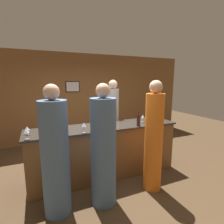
# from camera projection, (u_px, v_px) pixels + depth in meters

# --- Properties ---
(ground_plane) EXTENTS (14.00, 14.00, 0.00)m
(ground_plane) POSITION_uv_depth(u_px,v_px,m) (105.00, 174.00, 3.66)
(ground_plane) COLOR #4C3823
(back_wall) EXTENTS (8.00, 0.08, 2.80)m
(back_wall) POSITION_uv_depth(u_px,v_px,m) (77.00, 97.00, 5.68)
(back_wall) COLOR brown
(back_wall) RESTS_ON ground_plane
(bar_counter) EXTENTS (3.00, 0.71, 1.05)m
(bar_counter) POSITION_uv_depth(u_px,v_px,m) (105.00, 151.00, 3.57)
(bar_counter) COLOR brown
(bar_counter) RESTS_ON ground_plane
(bartender) EXTENTS (0.28, 0.28, 1.96)m
(bartender) POSITION_uv_depth(u_px,v_px,m) (113.00, 122.00, 4.33)
(bartender) COLOR #B2B2B7
(bartender) RESTS_ON ground_plane
(guest_0) EXTENTS (0.39, 0.39, 1.90)m
(guest_0) POSITION_uv_depth(u_px,v_px,m) (104.00, 150.00, 2.68)
(guest_0) COLOR #4C6B93
(guest_0) RESTS_ON ground_plane
(guest_1) EXTENTS (0.39, 0.39, 1.90)m
(guest_1) POSITION_uv_depth(u_px,v_px,m) (55.00, 157.00, 2.47)
(guest_1) COLOR #4C6B93
(guest_1) RESTS_ON ground_plane
(guest_2) EXTENTS (0.32, 0.32, 1.95)m
(guest_2) POSITION_uv_depth(u_px,v_px,m) (154.00, 140.00, 3.05)
(guest_2) COLOR orange
(guest_2) RESTS_ON ground_plane
(wine_bottle_0) EXTENTS (0.07, 0.07, 0.30)m
(wine_bottle_0) POSITION_uv_depth(u_px,v_px,m) (138.00, 120.00, 3.45)
(wine_bottle_0) COLOR black
(wine_bottle_0) RESTS_ON bar_counter
(wine_bottle_1) EXTENTS (0.08, 0.08, 0.31)m
(wine_bottle_1) POSITION_uv_depth(u_px,v_px,m) (108.00, 122.00, 3.26)
(wine_bottle_1) COLOR black
(wine_bottle_1) RESTS_ON bar_counter
(ice_bucket) EXTENTS (0.16, 0.16, 0.17)m
(ice_bucket) POSITION_uv_depth(u_px,v_px,m) (152.00, 116.00, 4.00)
(ice_bucket) COLOR #9E9993
(ice_bucket) RESTS_ON bar_counter
(wine_glass_0) EXTENTS (0.07, 0.07, 0.15)m
(wine_glass_0) POSITION_uv_depth(u_px,v_px,m) (56.00, 127.00, 2.99)
(wine_glass_0) COLOR silver
(wine_glass_0) RESTS_ON bar_counter
(wine_glass_1) EXTENTS (0.08, 0.08, 0.17)m
(wine_glass_1) POSITION_uv_depth(u_px,v_px,m) (27.00, 131.00, 2.65)
(wine_glass_1) COLOR silver
(wine_glass_1) RESTS_ON bar_counter
(wine_glass_2) EXTENTS (0.07, 0.07, 0.15)m
(wine_glass_2) POSITION_uv_depth(u_px,v_px,m) (143.00, 117.00, 3.79)
(wine_glass_2) COLOR silver
(wine_glass_2) RESTS_ON bar_counter
(wine_glass_3) EXTENTS (0.08, 0.08, 0.18)m
(wine_glass_3) POSITION_uv_depth(u_px,v_px,m) (84.00, 125.00, 2.99)
(wine_glass_3) COLOR silver
(wine_glass_3) RESTS_ON bar_counter
(wine_glass_4) EXTENTS (0.08, 0.08, 0.16)m
(wine_glass_4) POSITION_uv_depth(u_px,v_px,m) (60.00, 129.00, 2.81)
(wine_glass_4) COLOR silver
(wine_glass_4) RESTS_ON bar_counter
(wine_glass_5) EXTENTS (0.07, 0.07, 0.16)m
(wine_glass_5) POSITION_uv_depth(u_px,v_px,m) (52.00, 128.00, 2.84)
(wine_glass_5) COLOR silver
(wine_glass_5) RESTS_ON bar_counter
(wine_glass_6) EXTENTS (0.08, 0.08, 0.14)m
(wine_glass_6) POSITION_uv_depth(u_px,v_px,m) (27.00, 129.00, 2.89)
(wine_glass_6) COLOR silver
(wine_glass_6) RESTS_ON bar_counter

